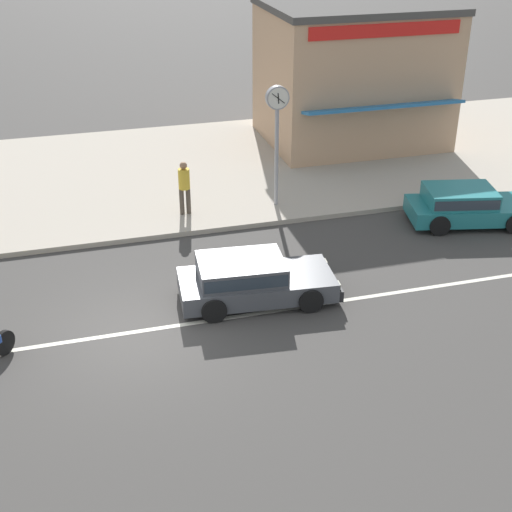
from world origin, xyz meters
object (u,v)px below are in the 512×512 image
at_px(hatchback_dark_grey_1, 251,279).
at_px(pedestrian_near_clock, 184,184).
at_px(street_clock, 277,117).
at_px(shopfront_corner_warung, 353,73).
at_px(hatchback_teal_2, 466,205).

height_order(hatchback_dark_grey_1, pedestrian_near_clock, pedestrian_near_clock).
height_order(street_clock, shopfront_corner_warung, shopfront_corner_warung).
height_order(hatchback_teal_2, shopfront_corner_warung, shopfront_corner_warung).
height_order(pedestrian_near_clock, shopfront_corner_warung, shopfront_corner_warung).
relative_size(hatchback_dark_grey_1, pedestrian_near_clock, 2.39).
relative_size(hatchback_teal_2, street_clock, 1.07).
relative_size(hatchback_dark_grey_1, shopfront_corner_warung, 0.61).
bearing_deg(hatchback_teal_2, street_clock, 153.80).
height_order(hatchback_dark_grey_1, shopfront_corner_warung, shopfront_corner_warung).
bearing_deg(street_clock, hatchback_teal_2, -26.20).
height_order(street_clock, pedestrian_near_clock, street_clock).
relative_size(street_clock, pedestrian_near_clock, 2.25).
relative_size(hatchback_teal_2, shopfront_corner_warung, 0.61).
xyz_separation_m(hatchback_dark_grey_1, shopfront_corner_warung, (6.78, 10.38, 2.11)).
distance_m(hatchback_dark_grey_1, pedestrian_near_clock, 5.18).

